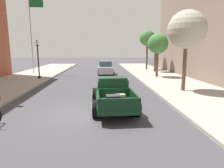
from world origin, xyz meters
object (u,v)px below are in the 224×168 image
at_px(flagpole, 32,27).
at_px(street_tree_nearest, 187,30).
at_px(car_background_silver, 105,68).
at_px(street_lamp_far, 38,56).
at_px(street_tree_second, 158,44).
at_px(street_tree_farthest, 147,38).
at_px(hotrod_truck_dark_green, 113,93).
at_px(street_tree_third, 156,43).

height_order(flagpole, street_tree_nearest, flagpole).
bearing_deg(street_tree_nearest, car_background_silver, 116.21).
xyz_separation_m(street_lamp_far, street_tree_second, (12.36, 0.75, 1.25)).
bearing_deg(street_tree_second, street_lamp_far, -176.54).
bearing_deg(street_tree_second, street_tree_farthest, 84.61).
relative_size(hotrod_truck_dark_green, street_tree_second, 1.09).
bearing_deg(street_tree_third, hotrod_truck_dark_green, -113.20).
distance_m(hotrod_truck_dark_green, street_tree_third, 16.90).
bearing_deg(street_lamp_far, flagpole, 112.68).
bearing_deg(flagpole, street_tree_second, -15.10).
distance_m(street_tree_second, street_tree_farthest, 8.04).
xyz_separation_m(street_lamp_far, flagpole, (-1.92, 4.60, 3.39)).
distance_m(street_lamp_far, street_tree_nearest, 13.94).
bearing_deg(flagpole, street_tree_third, 3.44).
distance_m(car_background_silver, street_tree_farthest, 8.58).
relative_size(street_lamp_far, street_tree_second, 0.84).
bearing_deg(flagpole, hotrod_truck_dark_green, -58.28).
xyz_separation_m(car_background_silver, street_tree_farthest, (6.28, 4.33, 3.93)).
distance_m(street_tree_nearest, street_tree_third, 12.11).
bearing_deg(street_tree_third, street_tree_nearest, -96.17).
bearing_deg(car_background_silver, street_tree_nearest, -63.79).
distance_m(hotrod_truck_dark_green, street_lamp_far, 12.07).
relative_size(street_tree_second, street_tree_third, 0.96).
height_order(hotrod_truck_dark_green, street_tree_third, street_tree_third).
relative_size(car_background_silver, street_tree_farthest, 0.75).
height_order(car_background_silver, street_tree_farthest, street_tree_farthest).
bearing_deg(car_background_silver, hotrod_truck_dark_green, -89.57).
relative_size(car_background_silver, street_tree_third, 0.90).
xyz_separation_m(street_tree_second, street_tree_farthest, (0.75, 7.93, 1.06)).
bearing_deg(street_lamp_far, hotrod_truck_dark_green, -54.53).
relative_size(car_background_silver, street_tree_nearest, 0.78).
bearing_deg(hotrod_truck_dark_green, street_tree_third, 66.80).
relative_size(street_lamp_far, flagpole, 0.42).
bearing_deg(street_tree_second, street_tree_nearest, -91.48).
bearing_deg(street_lamp_far, street_tree_nearest, -28.12).
height_order(car_background_silver, street_tree_second, street_tree_second).
distance_m(street_tree_nearest, street_tree_second, 7.29).
bearing_deg(street_lamp_far, street_tree_third, 22.29).
relative_size(car_background_silver, street_lamp_far, 1.12).
relative_size(street_tree_second, street_tree_farthest, 0.80).
relative_size(car_background_silver, street_tree_second, 0.93).
relative_size(street_tree_nearest, street_tree_third, 1.15).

